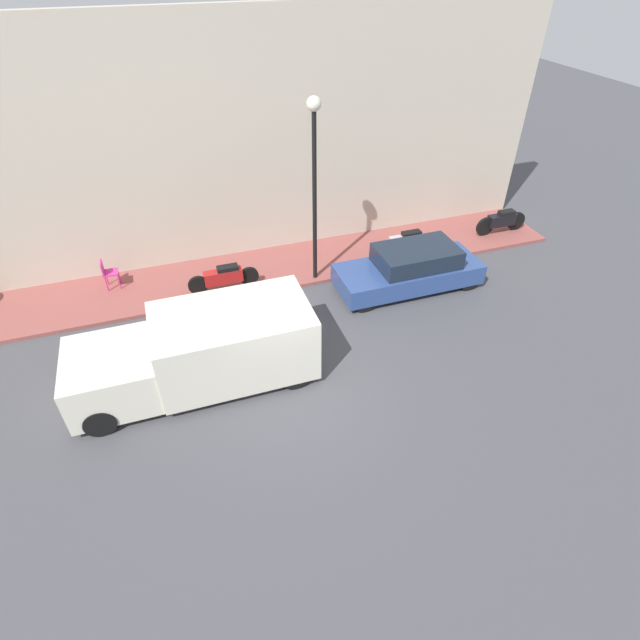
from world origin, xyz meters
The scene contains 10 objects.
ground_plane centered at (0.00, 0.00, 0.00)m, with size 60.00×60.00×0.00m, color #47474C.
sidewalk centered at (4.88, 0.00, 0.05)m, with size 2.43×19.92×0.10m.
building_facade centered at (6.24, 0.00, 3.46)m, with size 0.30×19.92×6.92m.
parked_car centered at (2.71, -4.33, 0.60)m, with size 1.61×4.17×1.26m.
delivery_van centered at (0.74, 1.96, 0.90)m, with size 2.04×5.34×1.76m.
motorcycle_red centered at (4.18, 0.81, 0.50)m, with size 0.30×2.03×0.73m.
scooter_silver centered at (4.32, -5.04, 0.51)m, with size 0.30×2.09×0.74m.
motorcycle_black centered at (4.56, -8.72, 0.53)m, with size 0.30×1.87×0.77m.
streetlamp centered at (3.93, -1.85, 3.56)m, with size 0.37×0.37×5.10m.
cafe_chair centered at (5.32, 3.91, 0.62)m, with size 0.40×0.40×0.87m.
Camera 1 is at (-8.01, 2.07, 8.26)m, focal length 28.00 mm.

